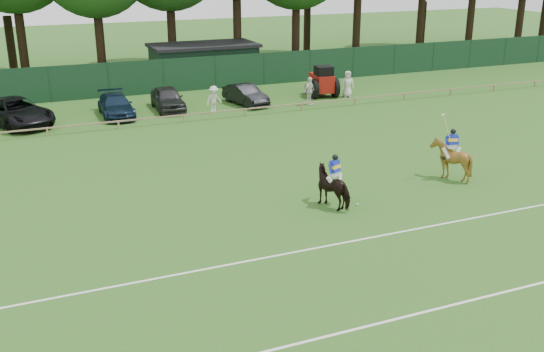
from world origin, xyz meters
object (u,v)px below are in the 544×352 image
spectator_right (348,84)px  polo_ball (357,204)px  estate_black (245,95)px  hatch_grey (168,98)px  tractor (322,82)px  sedan_navy (116,106)px  suv_black (16,112)px  spectator_mid (309,91)px  horse_chestnut (451,160)px  spectator_left (214,100)px  utility_shed (204,63)px  horse_dark (334,187)px

spectator_right → polo_ball: size_ratio=20.91×
estate_black → spectator_right: (7.62, -0.59, 0.26)m
hatch_grey → tractor: bearing=1.4°
sedan_navy → tractor: tractor is taller
suv_black → estate_black: suv_black is taller
sedan_navy → tractor: size_ratio=1.67×
sedan_navy → spectator_right: size_ratio=2.51×
sedan_navy → spectator_right: bearing=-0.9°
suv_black → spectator_mid: 18.70m
horse_chestnut → spectator_right: spectator_right is taller
spectator_left → sedan_navy: bearing=149.0°
spectator_mid → polo_ball: size_ratio=21.29×
utility_shed → estate_black: bearing=-88.9°
suv_black → estate_black: size_ratio=1.42×
suv_black → spectator_mid: size_ratio=3.05×
horse_dark → hatch_grey: bearing=-106.8°
utility_shed → spectator_left: bearing=-103.8°
estate_black → tractor: bearing=-8.2°
polo_ball → utility_shed: bearing=85.7°
estate_black → spectator_mid: (3.94, -1.83, 0.28)m
estate_black → hatch_grey: bearing=163.3°
spectator_mid → spectator_right: bearing=-10.5°
horse_chestnut → suv_black: bearing=-27.8°
sedan_navy → spectator_right: (16.35, -0.68, 0.26)m
suv_black → spectator_mid: spectator_mid is taller
spectator_right → tractor: 1.82m
utility_shed → suv_black: bearing=-148.9°
spectator_mid → utility_shed: utility_shed is taller
spectator_left → tractor: 8.95m
hatch_grey → spectator_right: 12.95m
tractor → horse_dark: bearing=-109.1°
spectator_right → utility_shed: bearing=143.7°
estate_black → spectator_mid: 4.36m
tractor → suv_black: bearing=-173.0°
spectator_left → utility_shed: size_ratio=0.21×
polo_ball → tractor: (8.33, 19.42, 1.01)m
hatch_grey → spectator_left: (2.53, -2.05, 0.13)m
sedan_navy → spectator_mid: spectator_mid is taller
horse_chestnut → sedan_navy: (-11.96, 17.99, -0.24)m
utility_shed → horse_chestnut: bearing=-82.8°
hatch_grey → estate_black: size_ratio=1.08×
suv_black → hatch_grey: 9.38m
estate_black → spectator_right: bearing=-15.3°
estate_black → spectator_left: size_ratio=2.33×
spectator_left → polo_ball: bearing=-104.7°
sedan_navy → estate_black: bearing=0.8°
hatch_grey → spectator_right: (12.90, -1.13, 0.19)m
hatch_grey → sedan_navy: bearing=-169.9°
horse_chestnut → estate_black: (-3.23, 17.90, -0.25)m
spectator_right → tractor: size_ratio=0.66×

